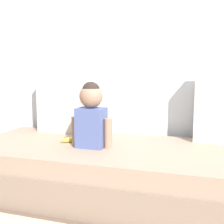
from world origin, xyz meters
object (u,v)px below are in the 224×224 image
Objects in this scene: couch at (130,172)px; toddler at (91,115)px; throw_pillow_left at (66,100)px; banana at (71,139)px.

toddler is (-0.27, -0.05, 0.41)m from couch.
throw_pillow_left is 0.57m from toddler.
throw_pillow_left is at bearing 134.60° from toddler.
toddler reaches higher than banana.
toddler is 2.74× the size of banana.
banana is at bearing -58.30° from throw_pillow_left.
toddler is at bearing -168.88° from couch.
banana is (0.20, -0.33, -0.27)m from throw_pillow_left.
banana is at bearing 177.16° from couch.
throw_pillow_left reaches higher than couch.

